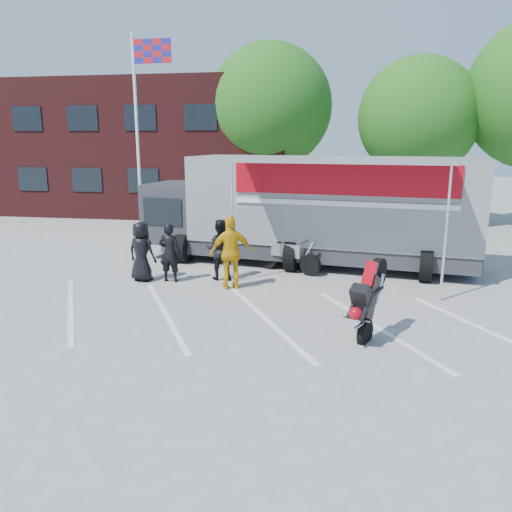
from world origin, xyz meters
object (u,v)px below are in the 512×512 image
(transporter_truck, at_px, (314,264))
(tree_left, at_px, (270,107))
(parked_motorcycle, at_px, (289,272))
(tree_mid, at_px, (418,118))
(stunt_bike_rider, at_px, (374,334))
(spectator_hivis, at_px, (231,253))
(spectator_leather_c, at_px, (220,250))
(flagpole, at_px, (142,112))
(spectator_leather_a, at_px, (141,252))
(spectator_leather_b, at_px, (170,253))

(transporter_truck, bearing_deg, tree_left, 114.72)
(transporter_truck, distance_m, parked_motorcycle, 1.33)
(tree_mid, bearing_deg, stunt_bike_rider, -99.70)
(tree_left, relative_size, transporter_truck, 0.80)
(spectator_hivis, bearing_deg, spectator_leather_c, -81.26)
(tree_left, relative_size, stunt_bike_rider, 4.77)
(flagpole, xyz_separation_m, transporter_truck, (7.15, -3.59, -5.05))
(parked_motorcycle, bearing_deg, spectator_leather_c, 145.09)
(spectator_leather_a, distance_m, spectator_leather_c, 2.23)
(stunt_bike_rider, bearing_deg, spectator_hivis, 167.73)
(spectator_leather_b, height_order, spectator_leather_c, spectator_leather_c)
(flagpole, distance_m, parked_motorcycle, 9.46)
(flagpole, height_order, stunt_bike_rider, flagpole)
(spectator_leather_c, bearing_deg, flagpole, -56.64)
(transporter_truck, relative_size, parked_motorcycle, 4.95)
(flagpole, relative_size, transporter_truck, 0.74)
(tree_left, relative_size, parked_motorcycle, 3.95)
(flagpole, height_order, spectator_leather_a, flagpole)
(tree_mid, distance_m, spectator_leather_c, 13.37)
(spectator_hivis, bearing_deg, tree_left, -109.19)
(tree_left, distance_m, spectator_leather_c, 12.75)
(flagpole, bearing_deg, stunt_bike_rider, -46.99)
(tree_left, bearing_deg, spectator_leather_c, -88.39)
(flagpole, relative_size, tree_left, 0.93)
(flagpole, height_order, tree_mid, flagpole)
(tree_mid, distance_m, parked_motorcycle, 11.91)
(spectator_leather_a, relative_size, spectator_hivis, 0.86)
(flagpole, height_order, spectator_leather_b, flagpole)
(spectator_leather_c, height_order, spectator_hivis, spectator_hivis)
(spectator_leather_a, bearing_deg, parked_motorcycle, -144.41)
(parked_motorcycle, height_order, spectator_leather_b, spectator_leather_b)
(transporter_truck, xyz_separation_m, parked_motorcycle, (-0.70, -1.13, 0.00))
(transporter_truck, relative_size, spectator_leather_a, 6.33)
(stunt_bike_rider, xyz_separation_m, spectator_leather_c, (-4.20, 3.56, 0.88))
(tree_left, xyz_separation_m, spectator_hivis, (0.86, -12.71, -4.57))
(stunt_bike_rider, distance_m, spectator_leather_a, 7.09)
(tree_mid, xyz_separation_m, spectator_leather_c, (-6.67, -10.85, -4.07))
(flagpole, xyz_separation_m, tree_left, (4.24, 6.00, 0.51))
(tree_left, height_order, parked_motorcycle, tree_left)
(tree_left, xyz_separation_m, spectator_leather_a, (-1.83, -12.40, -4.71))
(tree_mid, xyz_separation_m, spectator_hivis, (-6.14, -11.71, -3.95))
(spectator_leather_c, bearing_deg, spectator_hivis, 117.15)
(transporter_truck, bearing_deg, parked_motorcycle, -113.87)
(flagpole, height_order, spectator_hivis, flagpole)
(spectator_leather_c, bearing_deg, parked_motorcycle, -153.49)
(flagpole, relative_size, tree_mid, 1.04)
(spectator_leather_a, height_order, spectator_leather_b, spectator_leather_a)
(tree_left, xyz_separation_m, transporter_truck, (2.91, -9.59, -5.57))
(flagpole, xyz_separation_m, parked_motorcycle, (6.45, -4.72, -5.05))
(flagpole, distance_m, tree_mid, 12.31)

